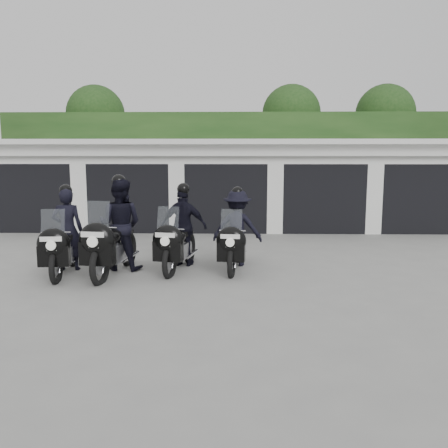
{
  "coord_description": "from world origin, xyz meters",
  "views": [
    {
      "loc": [
        0.28,
        -9.42,
        2.55
      ],
      "look_at": [
        0.05,
        0.52,
        1.05
      ],
      "focal_mm": 38.0,
      "sensor_mm": 36.0,
      "label": 1
    }
  ],
  "objects_px": {
    "police_bike_a": "(64,238)",
    "police_bike_d": "(236,232)",
    "police_bike_c": "(181,231)",
    "police_bike_b": "(117,230)"
  },
  "relations": [
    {
      "from": "police_bike_a",
      "to": "police_bike_b",
      "type": "bearing_deg",
      "value": 2.14
    },
    {
      "from": "police_bike_a",
      "to": "police_bike_b",
      "type": "xyz_separation_m",
      "value": [
        1.08,
        0.16,
        0.14
      ]
    },
    {
      "from": "police_bike_a",
      "to": "police_bike_d",
      "type": "height_order",
      "value": "police_bike_a"
    },
    {
      "from": "police_bike_d",
      "to": "police_bike_a",
      "type": "bearing_deg",
      "value": -163.16
    },
    {
      "from": "police_bike_c",
      "to": "police_bike_b",
      "type": "bearing_deg",
      "value": -151.78
    },
    {
      "from": "police_bike_d",
      "to": "police_bike_c",
      "type": "bearing_deg",
      "value": -170.26
    },
    {
      "from": "police_bike_c",
      "to": "police_bike_d",
      "type": "height_order",
      "value": "police_bike_c"
    },
    {
      "from": "police_bike_a",
      "to": "police_bike_c",
      "type": "relative_size",
      "value": 1.01
    },
    {
      "from": "police_bike_c",
      "to": "police_bike_d",
      "type": "xyz_separation_m",
      "value": [
        1.22,
        0.06,
        -0.03
      ]
    },
    {
      "from": "police_bike_a",
      "to": "police_bike_b",
      "type": "height_order",
      "value": "police_bike_b"
    }
  ]
}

